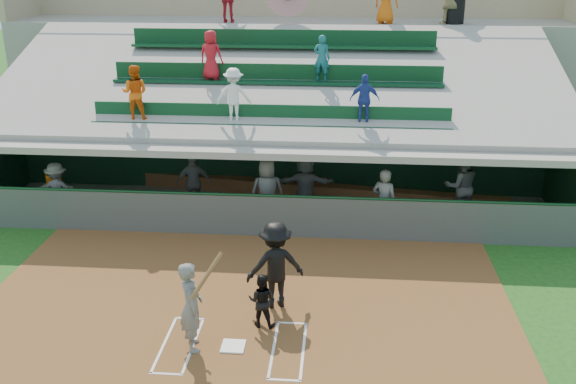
# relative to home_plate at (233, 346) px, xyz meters

# --- Properties ---
(ground) EXTENTS (100.00, 100.00, 0.00)m
(ground) POSITION_rel_home_plate_xyz_m (0.00, 0.00, -0.04)
(ground) COLOR #1B4C15
(ground) RESTS_ON ground
(dirt_slab) EXTENTS (11.00, 9.00, 0.02)m
(dirt_slab) POSITION_rel_home_plate_xyz_m (0.00, 0.50, -0.03)
(dirt_slab) COLOR brown
(dirt_slab) RESTS_ON ground
(home_plate) EXTENTS (0.43, 0.43, 0.03)m
(home_plate) POSITION_rel_home_plate_xyz_m (0.00, 0.00, 0.00)
(home_plate) COLOR white
(home_plate) RESTS_ON dirt_slab
(batters_box_chalk) EXTENTS (2.65, 1.85, 0.01)m
(batters_box_chalk) POSITION_rel_home_plate_xyz_m (0.00, 0.00, -0.01)
(batters_box_chalk) COLOR white
(batters_box_chalk) RESTS_ON dirt_slab
(dugout_floor) EXTENTS (16.00, 3.50, 0.04)m
(dugout_floor) POSITION_rel_home_plate_xyz_m (0.00, 6.75, -0.02)
(dugout_floor) COLOR gray
(dugout_floor) RESTS_ON ground
(concourse_slab) EXTENTS (20.00, 3.00, 4.60)m
(concourse_slab) POSITION_rel_home_plate_xyz_m (0.00, 13.50, 2.26)
(concourse_slab) COLOR gray
(concourse_slab) RESTS_ON ground
(grandstand) EXTENTS (20.40, 10.40, 7.80)m
(grandstand) POSITION_rel_home_plate_xyz_m (-0.01, 10.51, 2.23)
(grandstand) COLOR #4E534F
(grandstand) RESTS_ON ground
(batter_at_plate) EXTENTS (0.93, 0.79, 1.95)m
(batter_at_plate) POSITION_rel_home_plate_xyz_m (-0.73, -0.07, 0.86)
(batter_at_plate) COLOR #5E615B
(batter_at_plate) RESTS_ON dirt_slab
(catcher) EXTENTS (0.57, 0.46, 1.10)m
(catcher) POSITION_rel_home_plate_xyz_m (0.44, 0.79, 0.53)
(catcher) COLOR black
(catcher) RESTS_ON dirt_slab
(home_umpire) EXTENTS (1.34, 1.03, 1.84)m
(home_umpire) POSITION_rel_home_plate_xyz_m (0.63, 1.58, 0.90)
(home_umpire) COLOR black
(home_umpire) RESTS_ON dirt_slab
(dugout_bench) EXTENTS (13.78, 2.43, 0.42)m
(dugout_bench) POSITION_rel_home_plate_xyz_m (-0.18, 8.00, 0.21)
(dugout_bench) COLOR brown
(dugout_bench) RESTS_ON dugout_floor
(white_table) EXTENTS (0.97, 0.81, 0.75)m
(white_table) POSITION_rel_home_plate_xyz_m (-5.96, 5.90, 0.38)
(white_table) COLOR white
(white_table) RESTS_ON dugout_floor
(water_cooler) EXTENTS (0.40, 0.40, 0.40)m
(water_cooler) POSITION_rel_home_plate_xyz_m (-5.93, 5.98, 0.96)
(water_cooler) COLOR #C3580B
(water_cooler) RESTS_ON white_table
(dugout_player_a) EXTENTS (1.11, 0.75, 1.59)m
(dugout_player_a) POSITION_rel_home_plate_xyz_m (-5.68, 5.62, 0.80)
(dugout_player_a) COLOR #545752
(dugout_player_a) RESTS_ON dugout_floor
(dugout_player_b) EXTENTS (1.04, 0.60, 1.67)m
(dugout_player_b) POSITION_rel_home_plate_xyz_m (-2.14, 6.48, 0.84)
(dugout_player_b) COLOR #525450
(dugout_player_b) RESTS_ON dugout_floor
(dugout_player_c) EXTENTS (0.99, 0.75, 1.82)m
(dugout_player_c) POSITION_rel_home_plate_xyz_m (-0.01, 5.74, 0.91)
(dugout_player_c) COLOR #525450
(dugout_player_c) RESTS_ON dugout_floor
(dugout_player_d) EXTENTS (1.60, 0.58, 1.70)m
(dugout_player_d) POSITION_rel_home_plate_xyz_m (0.95, 6.52, 0.86)
(dugout_player_d) COLOR #5D5F5A
(dugout_player_d) RESTS_ON dugout_floor
(dugout_player_e) EXTENTS (0.75, 0.63, 1.76)m
(dugout_player_e) POSITION_rel_home_plate_xyz_m (3.02, 5.33, 0.89)
(dugout_player_e) COLOR #585B56
(dugout_player_e) RESTS_ON dugout_floor
(dugout_player_f) EXTENTS (0.98, 0.80, 1.87)m
(dugout_player_f) POSITION_rel_home_plate_xyz_m (5.14, 6.53, 0.94)
(dugout_player_f) COLOR #575A55
(dugout_player_f) RESTS_ON dugout_floor
(trash_bin) EXTENTS (0.67, 0.67, 1.00)m
(trash_bin) POSITION_rel_home_plate_xyz_m (5.57, 12.72, 5.06)
(trash_bin) COLOR black
(trash_bin) RESTS_ON concourse_slab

